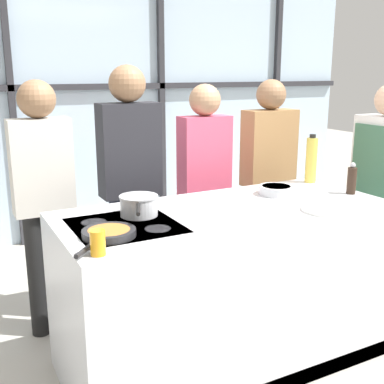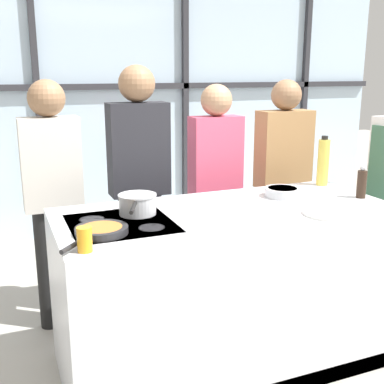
# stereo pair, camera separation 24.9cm
# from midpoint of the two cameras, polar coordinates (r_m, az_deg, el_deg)

# --- Properties ---
(ground_plane) EXTENTS (18.00, 18.00, 0.00)m
(ground_plane) POSITION_cam_midpoint_polar(r_m,az_deg,el_deg) (3.10, 1.70, -18.98)
(ground_plane) COLOR #ADA89E
(back_window_wall) EXTENTS (6.40, 0.10, 2.80)m
(back_window_wall) POSITION_cam_midpoint_polar(r_m,az_deg,el_deg) (5.11, -13.31, 10.53)
(back_window_wall) COLOR silver
(back_window_wall) RESTS_ON ground_plane
(demo_island) EXTENTS (1.92, 0.86, 0.94)m
(demo_island) POSITION_cam_midpoint_polar(r_m,az_deg,el_deg) (2.87, 1.76, -11.14)
(demo_island) COLOR silver
(demo_island) RESTS_ON ground_plane
(chef) EXTENTS (0.23, 0.45, 1.61)m
(chef) POSITION_cam_midpoint_polar(r_m,az_deg,el_deg) (3.66, 19.84, 0.88)
(chef) COLOR #232838
(chef) RESTS_ON ground_plane
(spectator_far_left) EXTENTS (0.37, 0.23, 1.65)m
(spectator_far_left) POSITION_cam_midpoint_polar(r_m,az_deg,el_deg) (3.18, -19.35, 0.05)
(spectator_far_left) COLOR black
(spectator_far_left) RESTS_ON ground_plane
(spectator_center_left) EXTENTS (0.40, 0.24, 1.74)m
(spectator_center_left) POSITION_cam_midpoint_polar(r_m,az_deg,el_deg) (3.29, -9.50, 1.94)
(spectator_center_left) COLOR #232838
(spectator_center_left) RESTS_ON ground_plane
(spectator_center_right) EXTENTS (0.37, 0.23, 1.61)m
(spectator_center_right) POSITION_cam_midpoint_polar(r_m,az_deg,el_deg) (3.53, -0.54, 1.69)
(spectator_center_right) COLOR #232838
(spectator_center_right) RESTS_ON ground_plane
(spectator_far_right) EXTENTS (0.42, 0.23, 1.63)m
(spectator_far_right) POSITION_cam_midpoint_polar(r_m,az_deg,el_deg) (3.82, 7.18, 2.53)
(spectator_far_right) COLOR #232838
(spectator_far_right) RESTS_ON ground_plane
(frying_pan) EXTENTS (0.36, 0.38, 0.04)m
(frying_pan) POSITION_cam_midpoint_polar(r_m,az_deg,el_deg) (2.31, -12.97, -4.82)
(frying_pan) COLOR #232326
(frying_pan) RESTS_ON demo_island
(saucepan) EXTENTS (0.22, 0.37, 0.11)m
(saucepan) POSITION_cam_midpoint_polar(r_m,az_deg,el_deg) (2.60, -9.06, -1.57)
(saucepan) COLOR silver
(saucepan) RESTS_ON demo_island
(white_plate) EXTENTS (0.28, 0.28, 0.01)m
(white_plate) POSITION_cam_midpoint_polar(r_m,az_deg,el_deg) (2.74, 13.18, -2.09)
(white_plate) COLOR white
(white_plate) RESTS_ON demo_island
(mixing_bowl) EXTENTS (0.22, 0.22, 0.06)m
(mixing_bowl) POSITION_cam_midpoint_polar(r_m,az_deg,el_deg) (3.04, 7.66, 0.24)
(mixing_bowl) COLOR silver
(mixing_bowl) RESTS_ON demo_island
(oil_bottle) EXTENTS (0.08, 0.08, 0.34)m
(oil_bottle) POSITION_cam_midpoint_polar(r_m,az_deg,el_deg) (3.40, 11.94, 3.74)
(oil_bottle) COLOR #E0CC4C
(oil_bottle) RESTS_ON demo_island
(pepper_grinder) EXTENTS (0.06, 0.06, 0.20)m
(pepper_grinder) POSITION_cam_midpoint_polar(r_m,az_deg,el_deg) (3.15, 16.29, 1.38)
(pepper_grinder) COLOR #332319
(pepper_grinder) RESTS_ON demo_island
(juice_glass_near) EXTENTS (0.07, 0.07, 0.11)m
(juice_glass_near) POSITION_cam_midpoint_polar(r_m,az_deg,el_deg) (2.09, -14.50, -5.90)
(juice_glass_near) COLOR orange
(juice_glass_near) RESTS_ON demo_island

